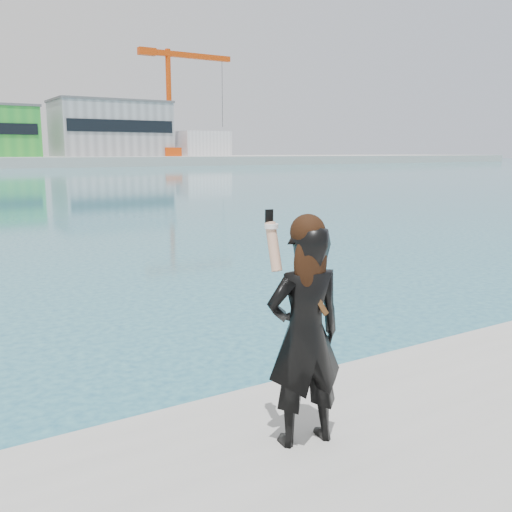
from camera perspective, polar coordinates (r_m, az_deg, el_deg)
The scene contains 6 objects.
ground at distance 5.40m, azimuth 7.02°, elevation -23.94°, with size 500.00×500.00×0.00m, color #195273.
warehouse_grey_right at distance 138.32m, azimuth -14.30°, elevation 12.23°, with size 25.50×15.35×12.50m.
ancillary_shed at distance 144.79m, azimuth -5.53°, elevation 11.11°, with size 12.00×10.00×6.00m, color silver.
dock_crane at distance 137.92m, azimuth -8.22°, elevation 15.28°, with size 23.00×4.00×24.00m.
flagpole_right at distance 126.96m, azimuth -21.12°, elevation 11.28°, with size 1.28×0.16×8.00m.
woman at distance 4.37m, azimuth 4.92°, elevation -7.26°, with size 0.68×0.50×1.82m.
Camera 1 is at (-2.86, -3.43, 3.04)m, focal length 40.00 mm.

